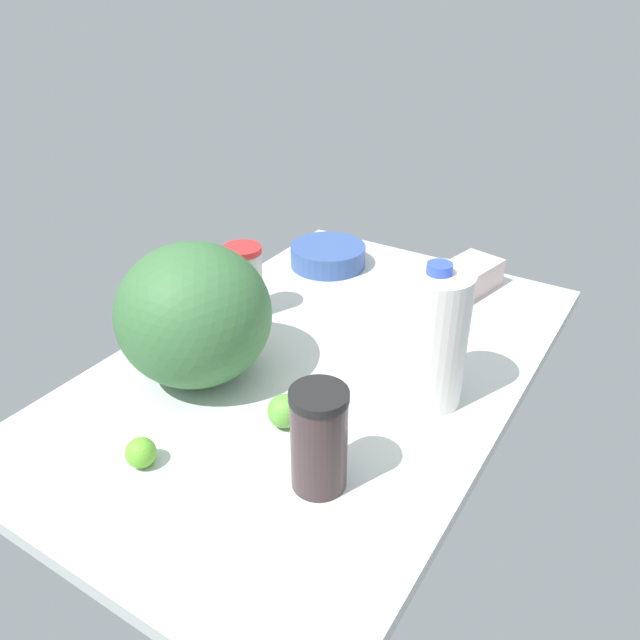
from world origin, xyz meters
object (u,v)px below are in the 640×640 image
(egg_carton, at_px, (448,288))
(shaker_bottle, at_px, (319,439))
(milk_jug, at_px, (432,338))
(watermelon, at_px, (194,315))
(tumbler_cup, at_px, (244,280))
(lime_by_jug, at_px, (141,453))
(lime_far_back, at_px, (284,411))
(mixing_bowl, at_px, (328,255))

(egg_carton, relative_size, shaker_bottle, 1.91)
(milk_jug, xyz_separation_m, watermelon, (-0.17, 0.41, 0.01))
(egg_carton, height_order, milk_jug, milk_jug)
(tumbler_cup, xyz_separation_m, lime_by_jug, (-0.48, -0.17, -0.06))
(tumbler_cup, height_order, watermelon, watermelon)
(shaker_bottle, distance_m, watermelon, 0.38)
(shaker_bottle, xyz_separation_m, watermelon, (0.12, 0.35, 0.05))
(egg_carton, xyz_separation_m, shaker_bottle, (-0.67, -0.06, 0.05))
(egg_carton, xyz_separation_m, watermelon, (-0.54, 0.30, 0.10))
(tumbler_cup, relative_size, shaker_bottle, 0.94)
(tumbler_cup, bearing_deg, shaker_bottle, -130.46)
(milk_jug, xyz_separation_m, lime_far_back, (-0.21, 0.18, -0.10))
(milk_jug, bearing_deg, egg_carton, 16.39)
(tumbler_cup, height_order, egg_carton, tumbler_cup)
(mixing_bowl, relative_size, lime_far_back, 3.31)
(tumbler_cup, xyz_separation_m, shaker_bottle, (-0.37, -0.43, 0.01))
(mixing_bowl, bearing_deg, lime_far_back, -155.17)
(shaker_bottle, height_order, lime_far_back, shaker_bottle)
(egg_carton, bearing_deg, lime_by_jug, 177.65)
(shaker_bottle, bearing_deg, egg_carton, 4.92)
(shaker_bottle, xyz_separation_m, milk_jug, (0.29, -0.05, 0.04))
(shaker_bottle, bearing_deg, watermelon, 70.64)
(egg_carton, height_order, watermelon, watermelon)
(shaker_bottle, distance_m, lime_far_back, 0.16)
(mixing_bowl, distance_m, lime_by_jug, 0.82)
(tumbler_cup, xyz_separation_m, watermelon, (-0.24, -0.08, 0.05))
(milk_jug, bearing_deg, watermelon, 112.44)
(milk_jug, bearing_deg, tumbler_cup, 81.21)
(shaker_bottle, xyz_separation_m, lime_far_back, (0.09, 0.13, -0.06))
(egg_carton, xyz_separation_m, lime_far_back, (-0.58, 0.07, -0.00))
(tumbler_cup, bearing_deg, lime_by_jug, -161.15)
(lime_by_jug, distance_m, lime_far_back, 0.25)
(lime_far_back, bearing_deg, egg_carton, -6.65)
(mixing_bowl, height_order, tumbler_cup, tumbler_cup)
(lime_by_jug, bearing_deg, lime_far_back, -34.23)
(egg_carton, relative_size, lime_by_jug, 6.72)
(milk_jug, distance_m, watermelon, 0.44)
(egg_carton, bearing_deg, tumbler_cup, 141.37)
(watermelon, bearing_deg, lime_by_jug, -159.81)
(mixing_bowl, height_order, shaker_bottle, shaker_bottle)
(watermelon, xyz_separation_m, lime_far_back, (-0.04, -0.23, -0.11))
(lime_far_back, bearing_deg, lime_by_jug, 145.77)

